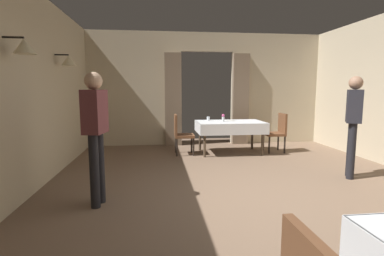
{
  "coord_description": "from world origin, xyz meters",
  "views": [
    {
      "loc": [
        -1.35,
        -3.81,
        1.51
      ],
      "look_at": [
        -0.88,
        0.17,
        0.98
      ],
      "focal_mm": 27.62,
      "sensor_mm": 36.0,
      "label": 1
    }
  ],
  "objects_px": {
    "dining_table_mid": "(230,125)",
    "chair_mid_left": "(181,132)",
    "person_waiter_by_doorway": "(353,118)",
    "person_diner_standing_aside": "(95,127)",
    "plate_mid_b": "(230,120)",
    "glass_mid_c": "(208,119)",
    "chair_mid_right": "(278,131)",
    "flower_vase_mid": "(223,118)"
  },
  "relations": [
    {
      "from": "flower_vase_mid",
      "to": "chair_mid_left",
      "type": "bearing_deg",
      "value": -179.71
    },
    {
      "from": "flower_vase_mid",
      "to": "person_diner_standing_aside",
      "type": "relative_size",
      "value": 0.11
    },
    {
      "from": "plate_mid_b",
      "to": "glass_mid_c",
      "type": "relative_size",
      "value": 2.17
    },
    {
      "from": "chair_mid_right",
      "to": "glass_mid_c",
      "type": "xyz_separation_m",
      "value": [
        -1.65,
        0.22,
        0.29
      ]
    },
    {
      "from": "dining_table_mid",
      "to": "chair_mid_left",
      "type": "xyz_separation_m",
      "value": [
        -1.17,
        -0.02,
        -0.15
      ]
    },
    {
      "from": "chair_mid_left",
      "to": "chair_mid_right",
      "type": "height_order",
      "value": "same"
    },
    {
      "from": "chair_mid_right",
      "to": "person_diner_standing_aside",
      "type": "xyz_separation_m",
      "value": [
        -3.65,
        -2.89,
        0.51
      ]
    },
    {
      "from": "flower_vase_mid",
      "to": "glass_mid_c",
      "type": "xyz_separation_m",
      "value": [
        -0.31,
        0.23,
        -0.05
      ]
    },
    {
      "from": "plate_mid_b",
      "to": "person_waiter_by_doorway",
      "type": "bearing_deg",
      "value": -57.09
    },
    {
      "from": "plate_mid_b",
      "to": "person_diner_standing_aside",
      "type": "bearing_deg",
      "value": -129.47
    },
    {
      "from": "person_waiter_by_doorway",
      "to": "dining_table_mid",
      "type": "bearing_deg",
      "value": 125.85
    },
    {
      "from": "chair_mid_left",
      "to": "flower_vase_mid",
      "type": "distance_m",
      "value": 1.05
    },
    {
      "from": "person_waiter_by_doorway",
      "to": "person_diner_standing_aside",
      "type": "xyz_separation_m",
      "value": [
        -4.05,
        -0.73,
        0.0
      ]
    },
    {
      "from": "dining_table_mid",
      "to": "chair_mid_left",
      "type": "distance_m",
      "value": 1.18
    },
    {
      "from": "dining_table_mid",
      "to": "glass_mid_c",
      "type": "bearing_deg",
      "value": 156.33
    },
    {
      "from": "person_waiter_by_doorway",
      "to": "person_diner_standing_aside",
      "type": "bearing_deg",
      "value": -169.72
    },
    {
      "from": "person_waiter_by_doorway",
      "to": "person_diner_standing_aside",
      "type": "height_order",
      "value": "same"
    },
    {
      "from": "chair_mid_right",
      "to": "glass_mid_c",
      "type": "relative_size",
      "value": 8.97
    },
    {
      "from": "chair_mid_left",
      "to": "glass_mid_c",
      "type": "relative_size",
      "value": 8.97
    },
    {
      "from": "flower_vase_mid",
      "to": "person_diner_standing_aside",
      "type": "height_order",
      "value": "person_diner_standing_aside"
    },
    {
      "from": "chair_mid_right",
      "to": "person_diner_standing_aside",
      "type": "bearing_deg",
      "value": -141.62
    },
    {
      "from": "chair_mid_left",
      "to": "plate_mid_b",
      "type": "bearing_deg",
      "value": 9.4
    },
    {
      "from": "dining_table_mid",
      "to": "person_diner_standing_aside",
      "type": "distance_m",
      "value": 3.83
    },
    {
      "from": "flower_vase_mid",
      "to": "dining_table_mid",
      "type": "bearing_deg",
      "value": 5.84
    },
    {
      "from": "dining_table_mid",
      "to": "person_waiter_by_doorway",
      "type": "height_order",
      "value": "person_waiter_by_doorway"
    },
    {
      "from": "dining_table_mid",
      "to": "chair_mid_right",
      "type": "height_order",
      "value": "chair_mid_right"
    },
    {
      "from": "chair_mid_right",
      "to": "glass_mid_c",
      "type": "distance_m",
      "value": 1.69
    },
    {
      "from": "person_waiter_by_doorway",
      "to": "person_diner_standing_aside",
      "type": "relative_size",
      "value": 1.0
    },
    {
      "from": "flower_vase_mid",
      "to": "glass_mid_c",
      "type": "bearing_deg",
      "value": 143.43
    },
    {
      "from": "plate_mid_b",
      "to": "glass_mid_c",
      "type": "distance_m",
      "value": 0.54
    },
    {
      "from": "dining_table_mid",
      "to": "person_diner_standing_aside",
      "type": "relative_size",
      "value": 0.91
    },
    {
      "from": "dining_table_mid",
      "to": "flower_vase_mid",
      "type": "height_order",
      "value": "flower_vase_mid"
    },
    {
      "from": "flower_vase_mid",
      "to": "plate_mid_b",
      "type": "xyz_separation_m",
      "value": [
        0.22,
        0.2,
        -0.09
      ]
    },
    {
      "from": "plate_mid_b",
      "to": "glass_mid_c",
      "type": "bearing_deg",
      "value": 176.26
    },
    {
      "from": "flower_vase_mid",
      "to": "glass_mid_c",
      "type": "height_order",
      "value": "flower_vase_mid"
    },
    {
      "from": "chair_mid_right",
      "to": "flower_vase_mid",
      "type": "relative_size",
      "value": 5.14
    },
    {
      "from": "chair_mid_left",
      "to": "dining_table_mid",
      "type": "bearing_deg",
      "value": 1.12
    },
    {
      "from": "flower_vase_mid",
      "to": "person_waiter_by_doorway",
      "type": "xyz_separation_m",
      "value": [
        1.74,
        -2.15,
        0.18
      ]
    },
    {
      "from": "dining_table_mid",
      "to": "chair_mid_right",
      "type": "distance_m",
      "value": 1.18
    },
    {
      "from": "flower_vase_mid",
      "to": "plate_mid_b",
      "type": "height_order",
      "value": "flower_vase_mid"
    },
    {
      "from": "flower_vase_mid",
      "to": "person_waiter_by_doorway",
      "type": "distance_m",
      "value": 2.77
    },
    {
      "from": "glass_mid_c",
      "to": "dining_table_mid",
      "type": "bearing_deg",
      "value": -23.67
    }
  ]
}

